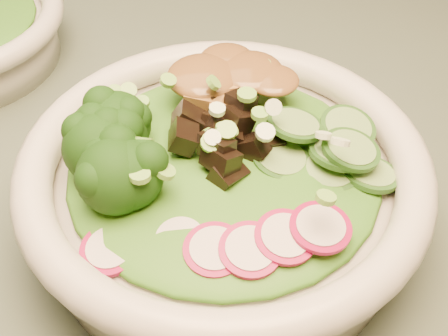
{
  "coord_description": "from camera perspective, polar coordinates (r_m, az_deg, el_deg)",
  "views": [
    {
      "loc": [
        0.0,
        -0.38,
        1.14
      ],
      "look_at": [
        -0.0,
        -0.05,
        0.82
      ],
      "focal_mm": 50.0,
      "sensor_mm": 36.0,
      "label": 1
    }
  ],
  "objects": [
    {
      "name": "tofu_cubes",
      "position": [
        0.51,
        -0.01,
        7.02
      ],
      "size": [
        0.11,
        0.08,
        0.04
      ],
      "primitive_type": null,
      "rotation": [
        0.0,
        0.0,
        -0.15
      ],
      "color": "olive",
      "rests_on": "salad_bowl"
    },
    {
      "name": "mushroom_heap",
      "position": [
        0.46,
        -0.05,
        2.8
      ],
      "size": [
        0.09,
        0.09,
        0.05
      ],
      "primitive_type": null,
      "rotation": [
        0.0,
        0.0,
        -0.15
      ],
      "color": "black",
      "rests_on": "salad_bowl"
    },
    {
      "name": "peanut_sauce",
      "position": [
        0.5,
        -0.01,
        8.37
      ],
      "size": [
        0.08,
        0.06,
        0.02
      ],
      "primitive_type": "ellipsoid",
      "color": "brown",
      "rests_on": "tofu_cubes"
    },
    {
      "name": "scallion_garnish",
      "position": [
        0.44,
        -0.0,
        2.7
      ],
      "size": [
        0.22,
        0.22,
        0.03
      ],
      "primitive_type": null,
      "color": "#76B941",
      "rests_on": "salad_bowl"
    },
    {
      "name": "salad_bowl",
      "position": [
        0.48,
        -0.0,
        -1.85
      ],
      "size": [
        0.31,
        0.31,
        0.08
      ],
      "rotation": [
        0.0,
        0.0,
        -0.15
      ],
      "color": "beige",
      "rests_on": "dining_table"
    },
    {
      "name": "radish_slices",
      "position": [
        0.41,
        0.77,
        -6.88
      ],
      "size": [
        0.13,
        0.06,
        0.02
      ],
      "primitive_type": null,
      "rotation": [
        0.0,
        0.0,
        -0.15
      ],
      "color": "maroon",
      "rests_on": "salad_bowl"
    },
    {
      "name": "lettuce_bed",
      "position": [
        0.46,
        -0.0,
        0.09
      ],
      "size": [
        0.23,
        0.23,
        0.03
      ],
      "primitive_type": "ellipsoid",
      "color": "#2E6515",
      "rests_on": "salad_bowl"
    },
    {
      "name": "broccoli_florets",
      "position": [
        0.45,
        -9.11,
        1.42
      ],
      "size": [
        0.1,
        0.09,
        0.05
      ],
      "primitive_type": null,
      "rotation": [
        0.0,
        0.0,
        -0.15
      ],
      "color": "black",
      "rests_on": "salad_bowl"
    },
    {
      "name": "dining_table",
      "position": [
        0.63,
        0.14,
        -8.42
      ],
      "size": [
        1.2,
        0.8,
        0.75
      ],
      "color": "black",
      "rests_on": "ground"
    },
    {
      "name": "cucumber_slices",
      "position": [
        0.46,
        9.36,
        1.43
      ],
      "size": [
        0.09,
        0.09,
        0.04
      ],
      "primitive_type": null,
      "rotation": [
        0.0,
        0.0,
        -0.15
      ],
      "color": "#7DA45B",
      "rests_on": "salad_bowl"
    }
  ]
}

